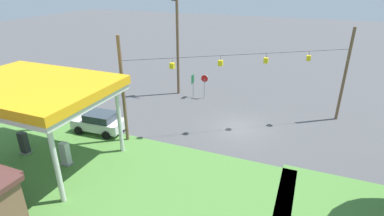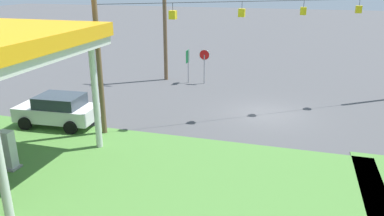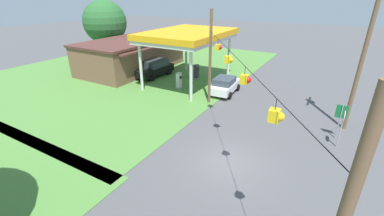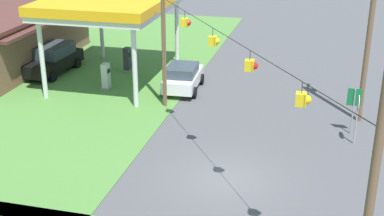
% 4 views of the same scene
% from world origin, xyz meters
% --- Properties ---
extents(ground_plane, '(160.00, 160.00, 0.00)m').
position_xyz_m(ground_plane, '(0.00, 0.00, 0.00)').
color(ground_plane, '#4C4C4F').
extents(grass_verge_station_corner, '(36.00, 28.00, 0.04)m').
position_xyz_m(grass_verge_station_corner, '(13.10, 18.41, 0.02)').
color(grass_verge_station_corner, '#4C7F38').
rests_on(grass_verge_station_corner, ground).
extents(gas_station_canopy, '(9.90, 7.06, 5.52)m').
position_xyz_m(gas_station_canopy, '(11.10, 9.36, 5.01)').
color(gas_station_canopy, silver).
rests_on(gas_station_canopy, ground).
extents(gas_station_store, '(13.24, 7.94, 3.75)m').
position_xyz_m(gas_station_store, '(12.40, 18.40, 1.89)').
color(gas_station_store, brown).
rests_on(gas_station_store, ground).
extents(fuel_pump_near, '(0.71, 0.56, 1.63)m').
position_xyz_m(fuel_pump_near, '(9.26, 9.36, 0.78)').
color(fuel_pump_near, gray).
rests_on(fuel_pump_near, ground).
extents(fuel_pump_far, '(0.71, 0.56, 1.63)m').
position_xyz_m(fuel_pump_far, '(12.94, 9.36, 0.78)').
color(fuel_pump_far, gray).
rests_on(fuel_pump_far, ground).
extents(car_at_pumps_front, '(4.16, 2.30, 1.64)m').
position_xyz_m(car_at_pumps_front, '(10.19, 4.70, 0.86)').
color(car_at_pumps_front, white).
rests_on(car_at_pumps_front, ground).
extents(car_at_pumps_rear, '(5.18, 2.36, 1.91)m').
position_xyz_m(car_at_pumps_rear, '(11.32, 14.01, 0.98)').
color(car_at_pumps_rear, black).
rests_on(car_at_pumps_rear, ground).
extents(stop_sign_roadside, '(0.80, 0.08, 2.50)m').
position_xyz_m(stop_sign_roadside, '(4.96, -5.33, 1.81)').
color(stop_sign_roadside, '#99999E').
rests_on(stop_sign_roadside, ground).
extents(route_sign, '(0.10, 0.70, 2.40)m').
position_xyz_m(route_sign, '(6.16, -5.20, 1.71)').
color(route_sign, gray).
rests_on(route_sign, ground).
extents(utility_pole_main, '(2.20, 0.44, 11.44)m').
position_xyz_m(utility_pole_main, '(8.05, -5.65, 6.35)').
color(utility_pole_main, brown).
rests_on(utility_pole_main, ground).
extents(signal_span_gantry, '(15.09, 10.24, 7.88)m').
position_xyz_m(signal_span_gantry, '(0.00, -0.01, 4.32)').
color(signal_span_gantry, brown).
rests_on(signal_span_gantry, ground).
extents(tree_behind_station, '(5.93, 5.93, 8.24)m').
position_xyz_m(tree_behind_station, '(14.61, 24.96, 5.27)').
color(tree_behind_station, '#4C3828').
rests_on(tree_behind_station, ground).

